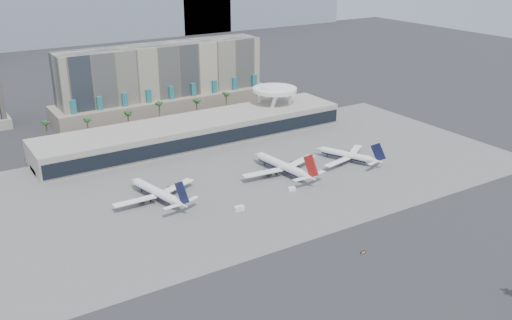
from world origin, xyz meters
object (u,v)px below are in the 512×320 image
airliner_centre (283,166)px  taxiway_sign (363,252)px  airliner_left (158,192)px  service_vehicle_b (292,189)px  service_vehicle_a (239,208)px  airliner_right (348,155)px

airliner_centre → taxiway_sign: (-17.32, -74.54, -3.40)m
airliner_left → service_vehicle_b: bearing=-34.7°
airliner_centre → service_vehicle_a: 43.50m
airliner_left → airliner_centre: bearing=-16.1°
airliner_right → service_vehicle_a: 75.36m
airliner_right → taxiway_sign: (-53.25, -70.62, -2.80)m
airliner_left → taxiway_sign: bearing=-73.3°
taxiway_sign → airliner_right: bearing=59.9°
taxiway_sign → service_vehicle_b: bearing=87.2°
airliner_left → service_vehicle_b: 57.70m
taxiway_sign → airliner_centre: bearing=83.8°
airliner_centre → service_vehicle_b: 19.69m
airliner_centre → service_vehicle_a: size_ratio=10.80×
airliner_left → airliner_right: size_ratio=1.16×
airliner_centre → airliner_right: size_ratio=1.27×
airliner_left → service_vehicle_a: size_ratio=9.89×
airliner_centre → service_vehicle_a: bearing=-155.2°
service_vehicle_a → service_vehicle_b: bearing=11.7°
airliner_centre → service_vehicle_a: airliner_centre is taller
service_vehicle_a → airliner_right: bearing=16.9°
taxiway_sign → airliner_left: bearing=126.0°
service_vehicle_b → taxiway_sign: service_vehicle_b is taller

